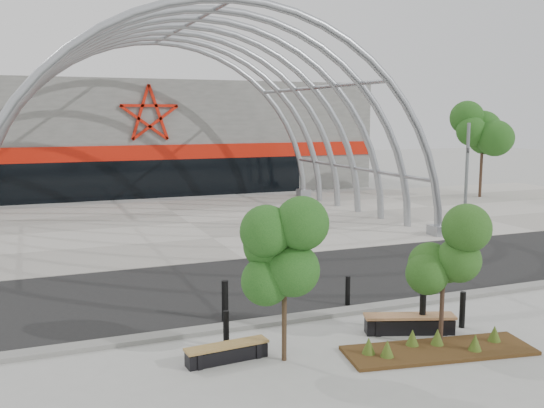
# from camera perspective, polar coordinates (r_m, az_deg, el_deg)

# --- Properties ---
(ground) EXTENTS (140.00, 140.00, 0.00)m
(ground) POSITION_cam_1_polar(r_m,az_deg,el_deg) (17.61, 4.94, -10.18)
(ground) COLOR #999994
(ground) RESTS_ON ground
(road) EXTENTS (140.00, 7.00, 0.02)m
(road) POSITION_cam_1_polar(r_m,az_deg,el_deg) (20.65, 0.52, -7.32)
(road) COLOR black
(road) RESTS_ON ground
(forecourt) EXTENTS (60.00, 17.00, 0.04)m
(forecourt) POSITION_cam_1_polar(r_m,az_deg,el_deg) (31.80, -7.75, -1.80)
(forecourt) COLOR gray
(forecourt) RESTS_ON ground
(kerb) EXTENTS (60.00, 0.50, 0.12)m
(kerb) POSITION_cam_1_polar(r_m,az_deg,el_deg) (17.38, 5.31, -10.23)
(kerb) COLOR slate
(kerb) RESTS_ON ground
(arena_building) EXTENTS (34.00, 15.24, 8.00)m
(arena_building) POSITION_cam_1_polar(r_m,az_deg,el_deg) (48.95, -13.04, 6.27)
(arena_building) COLOR slate
(arena_building) RESTS_ON ground
(vault_canopy) EXTENTS (20.80, 15.80, 20.36)m
(vault_canopy) POSITION_cam_1_polar(r_m,az_deg,el_deg) (31.80, -7.75, -1.81)
(vault_canopy) COLOR #989CA2
(vault_canopy) RESTS_ON ground
(planting_bed) EXTENTS (4.71, 2.13, 0.48)m
(planting_bed) POSITION_cam_1_polar(r_m,az_deg,el_deg) (15.31, 15.20, -12.90)
(planting_bed) COLOR #30230A
(planting_bed) RESTS_ON ground
(signal_pole) EXTENTS (0.35, 0.73, 5.25)m
(signal_pole) POSITION_cam_1_polar(r_m,az_deg,el_deg) (28.87, 17.83, 2.30)
(signal_pole) COLOR slate
(signal_pole) RESTS_ON ground
(street_tree_0) EXTENTS (1.54, 1.54, 3.52)m
(street_tree_0) POSITION_cam_1_polar(r_m,az_deg,el_deg) (13.62, 1.18, -4.63)
(street_tree_0) COLOR #322515
(street_tree_0) RESTS_ON ground
(street_tree_1) EXTENTS (1.37, 1.37, 3.25)m
(street_tree_1) POSITION_cam_1_polar(r_m,az_deg,el_deg) (15.10, 15.89, -4.43)
(street_tree_1) COLOR #301F18
(street_tree_1) RESTS_ON ground
(bench_0) EXTENTS (1.99, 0.59, 0.41)m
(bench_0) POSITION_cam_1_polar(r_m,az_deg,el_deg) (14.31, -4.27, -13.80)
(bench_0) COLOR black
(bench_0) RESTS_ON ground
(bench_1) EXTENTS (2.37, 1.28, 0.49)m
(bench_1) POSITION_cam_1_polar(r_m,az_deg,el_deg) (16.34, 12.80, -10.98)
(bench_1) COLOR black
(bench_1) RESTS_ON ground
(bollard_0) EXTENTS (0.18, 0.18, 1.14)m
(bollard_0) POSITION_cam_1_polar(r_m,az_deg,el_deg) (16.77, -4.44, -9.08)
(bollard_0) COLOR black
(bollard_0) RESTS_ON ground
(bollard_1) EXTENTS (0.15, 0.15, 0.91)m
(bollard_1) POSITION_cam_1_polar(r_m,az_deg,el_deg) (15.02, -4.34, -11.65)
(bollard_1) COLOR black
(bollard_1) RESTS_ON ground
(bollard_2) EXTENTS (0.17, 0.17, 1.04)m
(bollard_2) POSITION_cam_1_polar(r_m,az_deg,el_deg) (16.37, 13.98, -9.95)
(bollard_2) COLOR black
(bollard_2) RESTS_ON ground
(bollard_3) EXTENTS (0.14, 0.14, 0.89)m
(bollard_3) POSITION_cam_1_polar(r_m,az_deg,el_deg) (18.20, 7.14, -8.12)
(bollard_3) COLOR black
(bollard_3) RESTS_ON ground
(bollard_4) EXTENTS (0.16, 0.16, 0.97)m
(bollard_4) POSITION_cam_1_polar(r_m,az_deg,el_deg) (17.04, 17.48, -9.47)
(bollard_4) COLOR black
(bollard_4) RESTS_ON ground
(bg_tree_1) EXTENTS (2.70, 2.70, 5.91)m
(bg_tree_1) POSITION_cam_1_polar(r_m,az_deg,el_deg) (43.59, 19.22, 6.14)
(bg_tree_1) COLOR #301E16
(bg_tree_1) RESTS_ON ground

